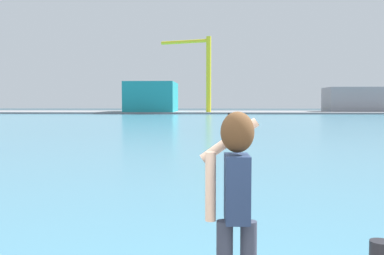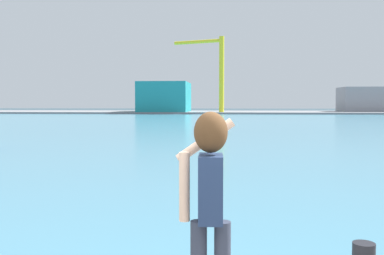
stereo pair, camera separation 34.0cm
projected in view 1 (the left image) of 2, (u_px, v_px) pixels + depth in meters
name	position (u px, v px, depth m)	size (l,w,h in m)	color
ground_plane	(216.00, 122.00, 52.83)	(220.00, 220.00, 0.00)	#334751
harbor_water	(216.00, 121.00, 54.82)	(140.00, 100.00, 0.02)	teal
far_shore_dock	(215.00, 112.00, 94.69)	(140.00, 20.00, 0.37)	gray
person_photographer	(236.00, 192.00, 3.63)	(0.53, 0.55, 1.74)	#2D3342
warehouse_left	(152.00, 97.00, 92.37)	(10.13, 13.01, 6.20)	teal
warehouse_right	(362.00, 99.00, 93.98)	(15.33, 8.28, 5.19)	gray
port_crane	(202.00, 66.00, 87.83)	(10.48, 4.28, 15.17)	yellow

